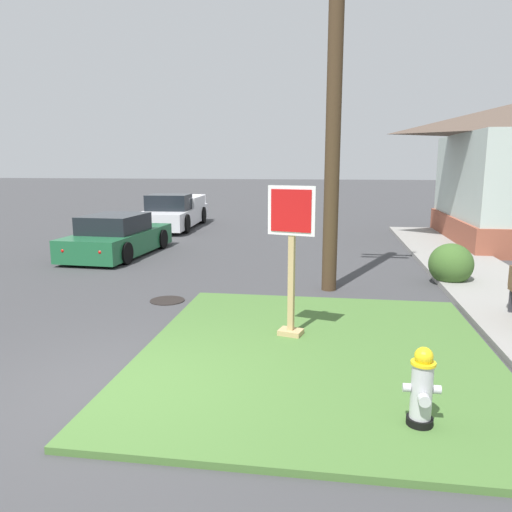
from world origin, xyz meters
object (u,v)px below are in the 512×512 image
object	(u,v)px
stop_sign	(291,263)
utility_pole	(335,81)
fire_hydrant	(422,389)
parked_sedan_green	(118,237)
pickup_truck_white	(173,214)
manhole_cover	(167,300)

from	to	relation	value
stop_sign	utility_pole	distance (m)	4.59
stop_sign	utility_pole	world-z (taller)	utility_pole
fire_hydrant	utility_pole	bearing A→B (deg)	99.43
parked_sedan_green	utility_pole	bearing A→B (deg)	-27.33
stop_sign	pickup_truck_white	distance (m)	14.34
manhole_cover	stop_sign	bearing A→B (deg)	-35.03
fire_hydrant	manhole_cover	bearing A→B (deg)	133.80
pickup_truck_white	stop_sign	bearing A→B (deg)	-64.84
parked_sedan_green	pickup_truck_white	distance (m)	6.42
pickup_truck_white	utility_pole	world-z (taller)	utility_pole
pickup_truck_white	utility_pole	distance (m)	12.38
utility_pole	pickup_truck_white	bearing A→B (deg)	124.55
stop_sign	manhole_cover	xyz separation A→B (m)	(-2.66, 1.86, -1.24)
fire_hydrant	utility_pole	distance (m)	7.07
fire_hydrant	stop_sign	size ratio (longest dim) A/B	0.36
manhole_cover	utility_pole	distance (m)	5.65
fire_hydrant	utility_pole	xyz separation A→B (m)	(-0.96, 5.79, 3.94)
stop_sign	fire_hydrant	bearing A→B (deg)	-58.44
fire_hydrant	parked_sedan_green	distance (m)	11.68
pickup_truck_white	parked_sedan_green	bearing A→B (deg)	-87.30
parked_sedan_green	fire_hydrant	bearing A→B (deg)	-51.07
fire_hydrant	parked_sedan_green	xyz separation A→B (m)	(-7.34, 9.09, 0.06)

